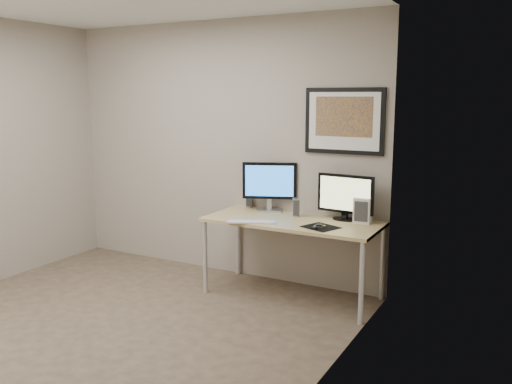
# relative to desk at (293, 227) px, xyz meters

# --- Properties ---
(floor) EXTENTS (3.60, 3.60, 0.00)m
(floor) POSITION_rel_desk_xyz_m (-1.00, -1.35, -0.66)
(floor) COLOR #4B3B2F
(floor) RESTS_ON ground
(room) EXTENTS (3.60, 3.60, 3.60)m
(room) POSITION_rel_desk_xyz_m (-1.00, -0.90, 0.98)
(room) COLOR white
(room) RESTS_ON ground
(desk) EXTENTS (1.60, 0.70, 0.73)m
(desk) POSITION_rel_desk_xyz_m (0.00, 0.00, 0.00)
(desk) COLOR #A2854E
(desk) RESTS_ON floor
(framed_art) EXTENTS (0.75, 0.04, 0.60)m
(framed_art) POSITION_rel_desk_xyz_m (0.35, 0.33, 0.96)
(framed_art) COLOR black
(framed_art) RESTS_ON room
(monitor_large) EXTENTS (0.50, 0.25, 0.48)m
(monitor_large) POSITION_rel_desk_xyz_m (-0.36, 0.24, 0.33)
(monitor_large) COLOR #AEAEB3
(monitor_large) RESTS_ON desk
(monitor_tv) EXTENTS (0.54, 0.14, 0.42)m
(monitor_tv) POSITION_rel_desk_xyz_m (0.42, 0.21, 0.29)
(monitor_tv) COLOR black
(monitor_tv) RESTS_ON desk
(speaker_left) EXTENTS (0.09, 0.09, 0.17)m
(speaker_left) POSITION_rel_desk_xyz_m (-0.63, 0.31, 0.15)
(speaker_left) COLOR #AEAEB3
(speaker_left) RESTS_ON desk
(speaker_right) EXTENTS (0.09, 0.09, 0.18)m
(speaker_right) POSITION_rel_desk_xyz_m (-0.03, 0.14, 0.15)
(speaker_right) COLOR #AEAEB3
(speaker_right) RESTS_ON desk
(keyboard) EXTENTS (0.44, 0.29, 0.02)m
(keyboard) POSITION_rel_desk_xyz_m (-0.28, -0.28, 0.07)
(keyboard) COLOR silver
(keyboard) RESTS_ON desk
(mousepad) EXTENTS (0.35, 0.33, 0.00)m
(mousepad) POSITION_rel_desk_xyz_m (0.33, -0.15, 0.07)
(mousepad) COLOR black
(mousepad) RESTS_ON desk
(mouse) EXTENTS (0.08, 0.11, 0.03)m
(mouse) POSITION_rel_desk_xyz_m (0.33, -0.18, 0.09)
(mouse) COLOR black
(mouse) RESTS_ON mousepad
(remote) EXTENTS (0.05, 0.18, 0.02)m
(remote) POSITION_rel_desk_xyz_m (0.30, -0.18, 0.08)
(remote) COLOR black
(remote) RESTS_ON desk
(fan_unit) EXTENTS (0.15, 0.12, 0.23)m
(fan_unit) POSITION_rel_desk_xyz_m (0.60, 0.19, 0.18)
(fan_unit) COLOR silver
(fan_unit) RESTS_ON desk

